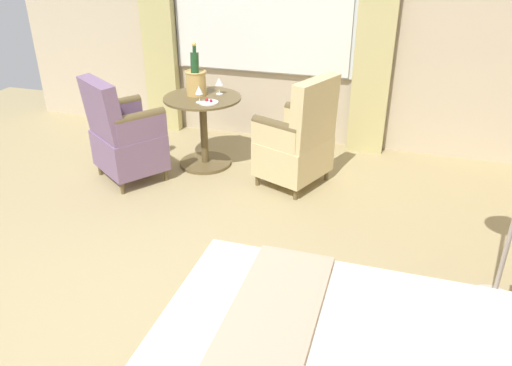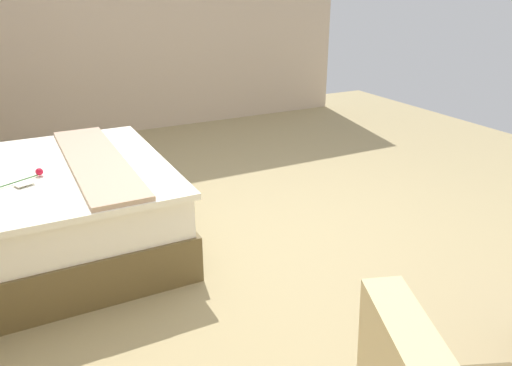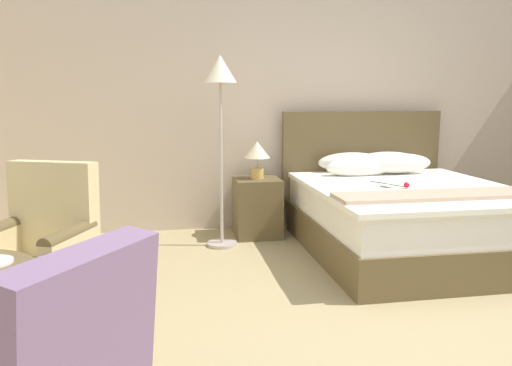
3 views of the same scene
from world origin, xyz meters
The scene contains 8 objects.
ground_plane centered at (0.00, 0.00, 0.00)m, with size 8.14×8.14×0.00m, color tan.
side_table_round centered at (-2.42, -0.31, 0.38)m, with size 0.71×0.71×0.68m.
champagne_bucket centered at (-2.47, -0.39, 0.82)m, with size 0.20×0.20×0.48m.
wine_glass_near_bucket centered at (-2.26, -0.27, 0.78)m, with size 0.07×0.07×0.15m.
wine_glass_near_edge centered at (-2.55, -0.19, 0.79)m, with size 0.08×0.08×0.15m.
snack_plate centered at (-2.27, -0.19, 0.69)m, with size 0.17×0.17×0.04m.
armchair_by_window centered at (-2.28, 0.63, 0.41)m, with size 0.71×0.69×0.99m.
armchair_facing_bed centered at (-1.92, -0.87, 0.41)m, with size 0.75×0.76×0.95m.
Camera 1 is at (1.66, 1.47, 2.04)m, focal length 35.00 mm.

